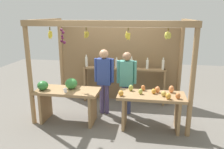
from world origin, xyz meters
The scene contains 7 objects.
ground_plane centered at (0.00, 0.00, 0.00)m, with size 12.00×12.00×0.00m, color slate.
market_stall centered at (0.00, 0.43, 1.33)m, with size 3.50×1.90×2.30m.
fruit_counter_left centered at (-0.97, -0.67, 0.63)m, with size 1.42×0.64×1.01m.
fruit_counter_right centered at (0.94, -0.67, 0.59)m, with size 1.42×0.64×0.93m.
bottle_shelf_unit centered at (0.17, 0.67, 0.81)m, with size 2.25×0.22×1.35m.
vendor_man centered at (-0.21, -0.10, 0.97)m, with size 0.48×0.22×1.62m.
vendor_woman centered at (0.33, -0.03, 0.93)m, with size 0.48×0.21×1.56m.
Camera 1 is at (0.84, -5.22, 2.43)m, focal length 35.88 mm.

